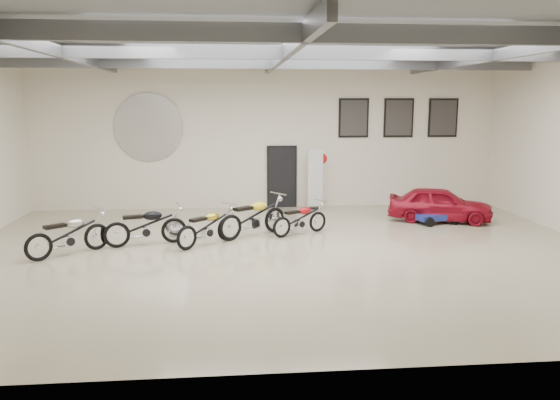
{
  "coord_description": "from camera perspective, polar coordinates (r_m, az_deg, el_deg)",
  "views": [
    {
      "loc": [
        -1.28,
        -12.82,
        3.6
      ],
      "look_at": [
        0.0,
        1.2,
        1.1
      ],
      "focal_mm": 35.0,
      "sensor_mm": 36.0,
      "label": 1
    }
  ],
  "objects": [
    {
      "name": "door",
      "position": [
        19.03,
        0.2,
        2.37
      ],
      "size": [
        0.92,
        0.08,
        2.1
      ],
      "primitive_type": "cube",
      "color": "black",
      "rests_on": "back_wall"
    },
    {
      "name": "motorcycle_black",
      "position": [
        14.37,
        -13.87,
        -2.55
      ],
      "size": [
        2.15,
        1.16,
        1.07
      ],
      "primitive_type": null,
      "rotation": [
        0.0,
        0.0,
        0.27
      ],
      "color": "silver",
      "rests_on": "floor"
    },
    {
      "name": "banner_stand",
      "position": [
        18.73,
        3.7,
        2.06
      ],
      "size": [
        0.58,
        0.33,
        2.0
      ],
      "primitive_type": null,
      "rotation": [
        0.0,
        0.0,
        0.21
      ],
      "color": "white",
      "rests_on": "floor"
    },
    {
      "name": "go_kart",
      "position": [
        17.27,
        16.45,
        -1.42
      ],
      "size": [
        1.69,
        1.04,
        0.57
      ],
      "primitive_type": null,
      "rotation": [
        0.0,
        0.0,
        0.23
      ],
      "color": "navy",
      "rests_on": "floor"
    },
    {
      "name": "poster_right",
      "position": [
        20.23,
        16.66,
        8.23
      ],
      "size": [
        1.05,
        0.08,
        1.35
      ],
      "primitive_type": null,
      "color": "black",
      "rests_on": "back_wall"
    },
    {
      "name": "vintage_car",
      "position": [
        17.56,
        16.36,
        -0.41
      ],
      "size": [
        2.2,
        3.36,
        1.07
      ],
      "primitive_type": "imported",
      "rotation": [
        0.0,
        0.0,
        1.24
      ],
      "color": "maroon",
      "rests_on": "floor"
    },
    {
      "name": "ceiling",
      "position": [
        12.96,
        0.5,
        16.26
      ],
      "size": [
        16.0,
        12.0,
        0.01
      ],
      "primitive_type": "cube",
      "color": "slate",
      "rests_on": "back_wall"
    },
    {
      "name": "logo_plaque",
      "position": [
        18.99,
        -13.56,
        7.37
      ],
      "size": [
        2.3,
        0.06,
        1.16
      ],
      "primitive_type": null,
      "color": "silver",
      "rests_on": "back_wall"
    },
    {
      "name": "motorcycle_silver",
      "position": [
        14.0,
        -21.26,
        -3.3
      ],
      "size": [
        1.97,
        1.8,
        1.06
      ],
      "primitive_type": null,
      "rotation": [
        0.0,
        0.0,
        0.7
      ],
      "color": "silver",
      "rests_on": "floor"
    },
    {
      "name": "poster_left",
      "position": [
        19.27,
        7.7,
        8.49
      ],
      "size": [
        1.05,
        0.08,
        1.35
      ],
      "primitive_type": null,
      "color": "black",
      "rests_on": "back_wall"
    },
    {
      "name": "back_wall",
      "position": [
        18.9,
        -1.33,
        6.73
      ],
      "size": [
        16.0,
        0.02,
        5.0
      ],
      "primitive_type": "cube",
      "color": "#EDE3CC",
      "rests_on": "floor"
    },
    {
      "name": "motorcycle_red",
      "position": [
        15.12,
        2.11,
        -1.92
      ],
      "size": [
        1.81,
        1.35,
        0.92
      ],
      "primitive_type": null,
      "rotation": [
        0.0,
        0.0,
        0.51
      ],
      "color": "silver",
      "rests_on": "floor"
    },
    {
      "name": "motorcycle_yellow",
      "position": [
        14.92,
        -2.81,
        -1.67
      ],
      "size": [
        2.17,
        1.81,
        1.13
      ],
      "primitive_type": null,
      "rotation": [
        0.0,
        0.0,
        0.61
      ],
      "color": "silver",
      "rests_on": "floor"
    },
    {
      "name": "floor",
      "position": [
        13.38,
        0.47,
        -5.54
      ],
      "size": [
        16.0,
        12.0,
        0.01
      ],
      "primitive_type": "cube",
      "color": "#B7AB8B",
      "rests_on": "ground"
    },
    {
      "name": "ceiling_beams",
      "position": [
        12.94,
        0.5,
        15.16
      ],
      "size": [
        15.8,
        11.8,
        0.32
      ],
      "primitive_type": null,
      "color": "#5A5C62",
      "rests_on": "ceiling"
    },
    {
      "name": "poster_mid",
      "position": [
        19.69,
        12.29,
        8.38
      ],
      "size": [
        1.05,
        0.08,
        1.35
      ],
      "primitive_type": null,
      "color": "black",
      "rests_on": "back_wall"
    },
    {
      "name": "oil_sign",
      "position": [
        19.14,
        4.39,
        4.34
      ],
      "size": [
        0.72,
        0.1,
        0.72
      ],
      "primitive_type": null,
      "color": "white",
      "rests_on": "back_wall"
    },
    {
      "name": "motorcycle_gold",
      "position": [
        14.12,
        -7.62,
        -2.71
      ],
      "size": [
        1.81,
        1.76,
        1.0
      ],
      "primitive_type": null,
      "rotation": [
        0.0,
        0.0,
        0.76
      ],
      "color": "silver",
      "rests_on": "floor"
    }
  ]
}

